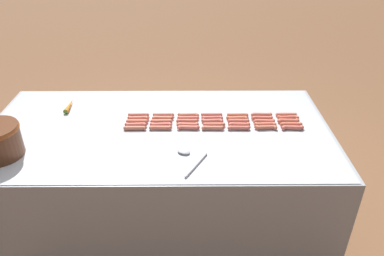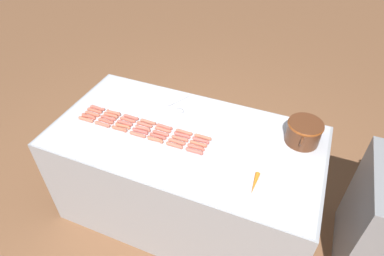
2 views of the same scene
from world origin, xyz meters
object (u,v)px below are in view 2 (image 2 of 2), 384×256
(hot_dog_7, at_px, (95,111))
(hot_dog_9, at_px, (128,120))
(hot_dog_31, at_px, (138,135))
(hot_dog_14, at_px, (92,114))
(hot_dog_1, at_px, (114,113))
(hot_dog_24, at_px, (140,131))
(hot_dog_3, at_px, (148,122))
(hot_dog_20, at_px, (198,144))
(hot_dog_22, at_px, (106,121))
(hot_dog_32, at_px, (155,139))
(hot_dog_29, at_px, (102,124))
(hot_dog_33, at_px, (174,145))
(hot_dog_18, at_px, (161,133))
(hot_dog_12, at_px, (182,135))
(hot_dog_2, at_px, (131,117))
(serving_spoon, at_px, (180,107))
(hot_dog_25, at_px, (158,136))
(hot_dog_0, at_px, (97,108))
(hot_dog_21, at_px, (89,116))
(hot_dog_5, at_px, (184,132))
(hot_dog_28, at_px, (86,119))
(hot_dog_34, at_px, (194,151))
(hot_dog_23, at_px, (123,126))
(hot_dog_30, at_px, (119,129))
(hot_dog_13, at_px, (201,140))
(hot_dog_4, at_px, (164,127))
(hot_dog_11, at_px, (163,130))
(carrot, at_px, (255,183))
(hot_dog_15, at_px, (108,118))
(hot_dog_16, at_px, (125,123))
(hot_dog_8, at_px, (111,115))
(hot_dog_10, at_px, (144,125))
(hot_dog_27, at_px, (196,147))
(bean_pot, at_px, (304,131))
(hot_dog_6, at_px, (203,137))

(hot_dog_7, xyz_separation_m, hot_dog_9, (-0.00, 0.30, 0.00))
(hot_dog_31, bearing_deg, hot_dog_14, -99.61)
(hot_dog_1, distance_m, hot_dog_24, 0.32)
(hot_dog_3, xyz_separation_m, hot_dog_20, (0.08, 0.44, 0.00))
(hot_dog_22, relative_size, hot_dog_32, 1.00)
(hot_dog_29, bearing_deg, hot_dog_32, 90.25)
(hot_dog_22, height_order, hot_dog_33, same)
(hot_dog_18, distance_m, hot_dog_32, 0.07)
(hot_dog_12, xyz_separation_m, hot_dog_14, (0.04, -0.75, 0.00))
(hot_dog_2, height_order, serving_spoon, hot_dog_2)
(hot_dog_25, bearing_deg, hot_dog_0, -100.82)
(hot_dog_1, height_order, hot_dog_21, same)
(hot_dog_5, bearing_deg, hot_dog_28, -78.66)
(hot_dog_24, xyz_separation_m, hot_dog_34, (0.04, 0.45, 0.00))
(hot_dog_5, relative_size, hot_dog_23, 1.00)
(hot_dog_30, bearing_deg, hot_dog_13, 100.60)
(hot_dog_4, bearing_deg, hot_dog_3, -91.60)
(hot_dog_29, bearing_deg, hot_dog_21, -103.99)
(hot_dog_24, relative_size, hot_dog_34, 1.00)
(hot_dog_23, relative_size, hot_dog_28, 1.00)
(hot_dog_11, xyz_separation_m, hot_dog_14, (0.04, -0.59, 0.00))
(hot_dog_33, bearing_deg, carrot, 79.11)
(hot_dog_3, bearing_deg, hot_dog_7, -85.32)
(hot_dog_2, bearing_deg, hot_dog_30, -3.84)
(hot_dog_13, xyz_separation_m, serving_spoon, (-0.31, -0.30, -0.00))
(hot_dog_1, xyz_separation_m, hot_dog_11, (0.03, 0.45, 0.00))
(hot_dog_4, relative_size, hot_dog_24, 1.00)
(hot_dog_21, bearing_deg, hot_dog_9, 104.89)
(hot_dog_15, bearing_deg, hot_dog_7, -103.91)
(hot_dog_16, bearing_deg, serving_spoon, 139.11)
(hot_dog_11, distance_m, carrot, 0.79)
(hot_dog_5, distance_m, hot_dog_22, 0.61)
(hot_dog_12, xyz_separation_m, hot_dog_28, (0.12, -0.76, 0.00))
(hot_dog_28, bearing_deg, hot_dog_8, 128.06)
(hot_dog_10, xyz_separation_m, hot_dog_23, (0.08, -0.14, 0.00))
(hot_dog_27, bearing_deg, bean_pot, 118.30)
(hot_dog_8, relative_size, hot_dog_18, 1.00)
(hot_dog_10, bearing_deg, hot_dog_22, -75.41)
(hot_dog_3, xyz_separation_m, hot_dog_7, (0.04, -0.46, 0.00))
(hot_dog_14, relative_size, hot_dog_21, 1.00)
(hot_dog_6, height_order, bean_pot, bean_pot)
(hot_dog_23, distance_m, hot_dog_28, 0.31)
(hot_dog_7, relative_size, hot_dog_13, 1.00)
(hot_dog_29, distance_m, carrot, 1.21)
(hot_dog_28, bearing_deg, hot_dog_6, 99.70)
(hot_dog_15, xyz_separation_m, hot_dog_31, (0.08, 0.30, 0.00))
(hot_dog_14, distance_m, hot_dog_27, 0.89)
(hot_dog_16, height_order, hot_dog_30, same)
(hot_dog_6, xyz_separation_m, hot_dog_22, (0.11, -0.75, 0.00))
(hot_dog_29, bearing_deg, carrot, 84.46)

